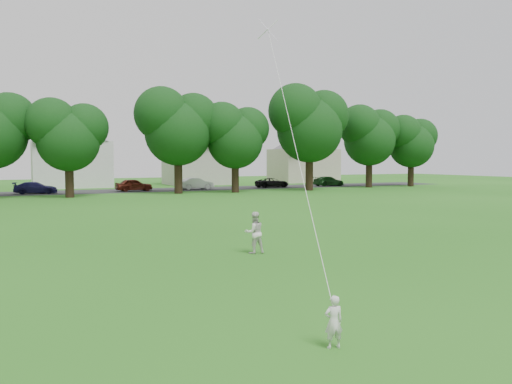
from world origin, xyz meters
name	(u,v)px	position (x,y,z in m)	size (l,w,h in m)	color
ground	(277,288)	(0.00, 0.00, 0.00)	(160.00, 160.00, 0.00)	#216116
street	(82,192)	(0.00, 42.00, 0.01)	(90.00, 7.00, 0.01)	#2D2D30
toddler	(334,322)	(-1.01, -3.93, 0.46)	(0.33, 0.22, 0.92)	silver
older_boy	(254,233)	(1.51, 4.52, 0.72)	(0.70, 0.54, 1.44)	silver
kite	(289,119)	(0.78, 0.85, 4.32)	(2.34, 5.34, 12.55)	white
tree_row	(144,125)	(4.97, 35.73, 6.46)	(80.67, 9.91, 11.43)	black
parked_cars	(84,186)	(0.14, 41.00, 0.61)	(62.23, 2.44, 1.28)	black
house_row	(63,146)	(-0.86, 52.00, 4.82)	(76.27, 13.65, 10.11)	silver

